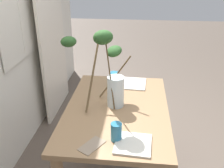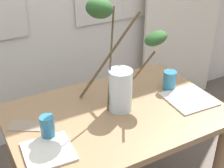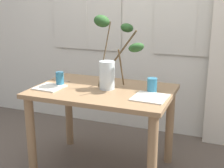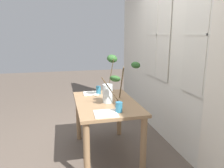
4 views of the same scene
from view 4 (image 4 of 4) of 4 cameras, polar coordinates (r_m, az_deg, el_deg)
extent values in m
plane|color=brown|center=(3.02, -1.53, -18.11)|extent=(14.00, 14.00, 0.00)
cube|color=silver|center=(2.97, 18.15, 9.55)|extent=(4.81, 0.12, 2.83)
cube|color=silver|center=(3.47, 12.03, 12.83)|extent=(0.77, 0.01, 1.29)
cube|color=silver|center=(3.46, 11.97, 12.83)|extent=(0.84, 0.01, 1.36)
cube|color=silver|center=(3.46, 11.91, 12.83)|extent=(0.02, 0.01, 1.29)
cube|color=silver|center=(3.46, 11.91, 12.83)|extent=(0.77, 0.01, 0.02)
cube|color=silver|center=(2.44, 24.48, 12.03)|extent=(0.77, 0.01, 1.29)
cube|color=silver|center=(2.43, 24.40, 12.03)|extent=(0.84, 0.01, 1.36)
cube|color=silver|center=(2.43, 24.33, 12.04)|extent=(0.02, 0.01, 1.29)
cube|color=silver|center=(2.43, 24.33, 12.04)|extent=(0.77, 0.01, 0.02)
cube|color=#93704C|center=(2.72, -1.63, -5.14)|extent=(1.14, 0.76, 0.04)
cylinder|color=#93704C|center=(3.28, -9.00, -8.87)|extent=(0.07, 0.07, 0.70)
cylinder|color=#93704C|center=(2.37, -6.82, -17.93)|extent=(0.07, 0.07, 0.70)
cylinder|color=#93704C|center=(3.38, 1.94, -8.02)|extent=(0.07, 0.07, 0.70)
cylinder|color=#93704C|center=(2.51, 8.44, -16.09)|extent=(0.07, 0.07, 0.70)
cylinder|color=silver|center=(2.66, -1.21, -2.57)|extent=(0.13, 0.13, 0.23)
cylinder|color=silver|center=(2.68, -1.20, -4.11)|extent=(0.11, 0.11, 0.07)
cylinder|color=brown|center=(2.66, -0.58, 1.02)|extent=(0.09, 0.09, 0.54)
ellipsoid|color=#285123|center=(2.67, 0.04, 6.85)|extent=(0.20, 0.20, 0.13)
cylinder|color=brown|center=(2.64, 2.56, 0.11)|extent=(0.36, 0.07, 0.47)
ellipsoid|color=#285123|center=(2.63, 6.39, 5.09)|extent=(0.14, 0.14, 0.11)
cylinder|color=brown|center=(2.53, -0.25, -1.83)|extent=(0.05, 0.25, 0.35)
ellipsoid|color=#285123|center=(2.39, 0.81, 1.46)|extent=(0.15, 0.15, 0.13)
cylinder|color=teal|center=(3.06, -3.68, -1.63)|extent=(0.07, 0.07, 0.12)
cylinder|color=teal|center=(2.35, 1.89, -6.23)|extent=(0.08, 0.08, 0.11)
cube|color=silver|center=(3.09, -5.68, -2.51)|extent=(0.23, 0.23, 0.01)
cube|color=silver|center=(2.31, -1.70, -7.95)|extent=(0.26, 0.26, 0.01)
cube|color=gray|center=(3.17, -1.44, -2.14)|extent=(0.19, 0.16, 0.00)
camera|label=1|loc=(4.20, -8.49, 14.90)|focal=41.02mm
camera|label=2|loc=(3.30, -26.32, 13.93)|focal=50.63mm
camera|label=3|loc=(2.33, -61.04, 3.72)|focal=49.46mm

